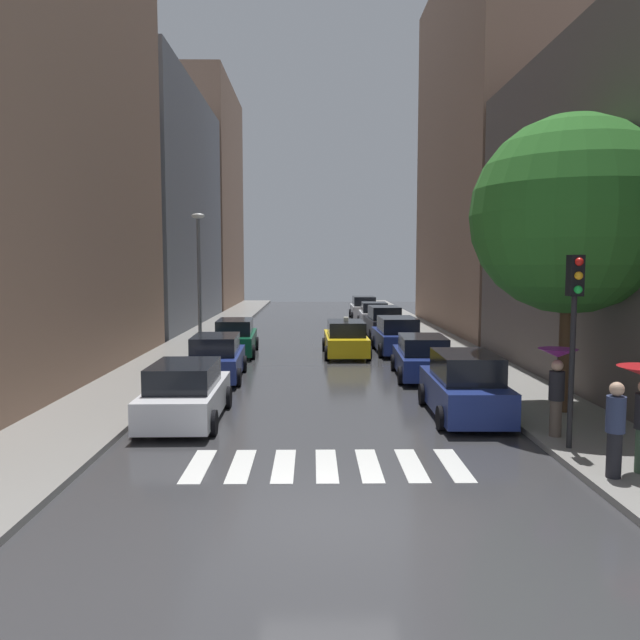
# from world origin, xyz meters

# --- Properties ---
(ground_plane) EXTENTS (28.00, 72.00, 0.04)m
(ground_plane) POSITION_xyz_m (0.00, 24.00, -0.02)
(ground_plane) COLOR #363638
(sidewalk_left) EXTENTS (3.00, 72.00, 0.15)m
(sidewalk_left) POSITION_xyz_m (-6.50, 24.00, 0.07)
(sidewalk_left) COLOR gray
(sidewalk_left) RESTS_ON ground
(sidewalk_right) EXTENTS (3.00, 72.00, 0.15)m
(sidewalk_right) POSITION_xyz_m (6.50, 24.00, 0.07)
(sidewalk_right) COLOR gray
(sidewalk_right) RESTS_ON ground
(crosswalk_stripes) EXTENTS (5.85, 2.20, 0.01)m
(crosswalk_stripes) POSITION_xyz_m (0.00, 2.80, 0.01)
(crosswalk_stripes) COLOR silver
(crosswalk_stripes) RESTS_ON ground
(building_left_mid) EXTENTS (6.00, 19.70, 16.05)m
(building_left_mid) POSITION_xyz_m (-11.00, 33.01, 8.03)
(building_left_mid) COLOR slate
(building_left_mid) RESTS_ON ground
(building_left_far) EXTENTS (6.00, 16.40, 21.37)m
(building_left_far) POSITION_xyz_m (-11.00, 52.08, 10.69)
(building_left_far) COLOR #8C6B56
(building_left_far) RESTS_ON ground
(building_right_mid) EXTENTS (6.00, 18.86, 22.99)m
(building_right_mid) POSITION_xyz_m (11.00, 30.06, 11.49)
(building_right_mid) COLOR #8C6B56
(building_right_mid) RESTS_ON ground
(parked_car_left_nearest) EXTENTS (2.11, 4.50, 1.62)m
(parked_car_left_nearest) POSITION_xyz_m (-3.73, 6.57, 0.76)
(parked_car_left_nearest) COLOR silver
(parked_car_left_nearest) RESTS_ON ground
(parked_car_left_second) EXTENTS (2.16, 4.52, 1.65)m
(parked_car_left_second) POSITION_xyz_m (-3.85, 12.73, 0.77)
(parked_car_left_second) COLOR navy
(parked_car_left_second) RESTS_ON ground
(parked_car_left_third) EXTENTS (2.15, 4.78, 1.67)m
(parked_car_left_third) POSITION_xyz_m (-3.91, 19.03, 0.78)
(parked_car_left_third) COLOR #0C4C2D
(parked_car_left_third) RESTS_ON ground
(parked_car_right_nearest) EXTENTS (2.06, 4.46, 1.82)m
(parked_car_right_nearest) POSITION_xyz_m (3.93, 6.94, 0.84)
(parked_car_right_nearest) COLOR navy
(parked_car_right_nearest) RESTS_ON ground
(parked_car_right_second) EXTENTS (2.20, 4.52, 1.58)m
(parked_car_right_second) POSITION_xyz_m (3.82, 12.97, 0.75)
(parked_car_right_second) COLOR navy
(parked_car_right_second) RESTS_ON ground
(parked_car_right_third) EXTENTS (2.18, 4.73, 1.73)m
(parked_car_right_third) POSITION_xyz_m (3.76, 19.42, 0.81)
(parked_car_right_third) COLOR navy
(parked_car_right_third) RESTS_ON ground
(parked_car_right_fourth) EXTENTS (2.18, 4.61, 1.81)m
(parked_car_right_fourth) POSITION_xyz_m (3.88, 25.93, 0.84)
(parked_car_right_fourth) COLOR black
(parked_car_right_fourth) RESTS_ON ground
(parked_car_right_fifth) EXTENTS (2.14, 4.06, 1.65)m
(parked_car_right_fifth) POSITION_xyz_m (3.94, 32.22, 0.77)
(parked_car_right_fifth) COLOR silver
(parked_car_right_fifth) RESTS_ON ground
(parked_car_right_sixth) EXTENTS (2.10, 4.28, 1.74)m
(parked_car_right_sixth) POSITION_xyz_m (3.72, 38.13, 0.81)
(parked_car_right_sixth) COLOR silver
(parked_car_right_sixth) RESTS_ON ground
(taxi_midroad) EXTENTS (2.13, 4.67, 1.81)m
(taxi_midroad) POSITION_xyz_m (1.26, 18.65, 0.76)
(taxi_midroad) COLOR yellow
(taxi_midroad) RESTS_ON ground
(pedestrian_near_tree) EXTENTS (0.92, 0.92, 2.10)m
(pedestrian_near_tree) POSITION_xyz_m (5.51, 4.46, 1.63)
(pedestrian_near_tree) COLOR brown
(pedestrian_near_tree) RESTS_ON sidewalk_right
(pedestrian_by_kerb) EXTENTS (0.36, 0.36, 1.86)m
(pedestrian_by_kerb) POSITION_xyz_m (5.51, 1.59, 1.14)
(pedestrian_by_kerb) COLOR black
(pedestrian_by_kerb) RESTS_ON sidewalk_right
(street_tree_right) EXTENTS (5.38, 5.38, 8.11)m
(street_tree_right) POSITION_xyz_m (6.72, 6.97, 5.56)
(street_tree_right) COLOR #513823
(street_tree_right) RESTS_ON sidewalk_right
(traffic_light_right_corner) EXTENTS (0.30, 0.42, 4.30)m
(traffic_light_right_corner) POSITION_xyz_m (5.45, 3.50, 3.29)
(traffic_light_right_corner) COLOR black
(traffic_light_right_corner) RESTS_ON sidewalk_right
(lamp_post_left) EXTENTS (0.60, 0.28, 6.43)m
(lamp_post_left) POSITION_xyz_m (-5.55, 18.91, 3.89)
(lamp_post_left) COLOR #595B60
(lamp_post_left) RESTS_ON sidewalk_left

